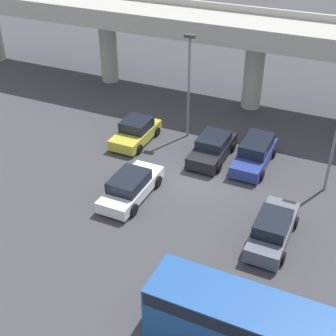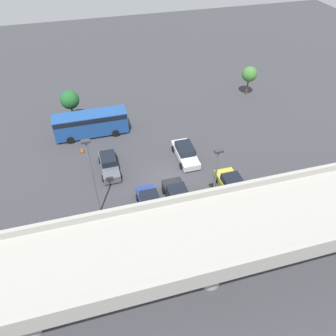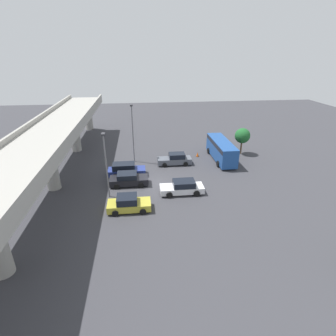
% 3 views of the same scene
% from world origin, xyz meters
% --- Properties ---
extents(ground_plane, '(110.38, 110.38, 0.00)m').
position_xyz_m(ground_plane, '(0.00, 0.00, 0.00)').
color(ground_plane, '#38383D').
extents(highway_overpass, '(53.00, 6.11, 6.96)m').
position_xyz_m(highway_overpass, '(0.00, 11.74, 5.45)').
color(highway_overpass, '#9E9B93').
rests_on(highway_overpass, ground_plane).
extents(parked_car_0, '(2.18, 4.31, 1.57)m').
position_xyz_m(parked_car_0, '(-5.58, 2.99, 0.72)').
color(parked_car_0, gold).
rests_on(parked_car_0, ground_plane).
extents(parked_car_1, '(2.12, 4.87, 1.51)m').
position_xyz_m(parked_car_1, '(-2.75, -2.92, 0.71)').
color(parked_car_1, silver).
rests_on(parked_car_1, ground_plane).
extents(parked_car_2, '(2.17, 4.54, 1.52)m').
position_xyz_m(parked_car_2, '(-0.04, 3.13, 0.72)').
color(parked_car_2, black).
rests_on(parked_car_2, ground_plane).
extents(parked_car_3, '(2.08, 4.77, 1.64)m').
position_xyz_m(parked_car_3, '(2.66, 3.55, 0.78)').
color(parked_car_3, navy).
rests_on(parked_car_3, ground_plane).
extents(parked_car_4, '(1.97, 4.75, 1.63)m').
position_xyz_m(parked_car_4, '(5.53, -3.22, 0.74)').
color(parked_car_4, '#515660').
rests_on(parked_car_4, ground_plane).
extents(shuttle_bus, '(8.47, 2.56, 2.83)m').
position_xyz_m(shuttle_bus, '(6.61, -10.18, 1.68)').
color(shuttle_bus, '#1E478C').
rests_on(shuttle_bus, ground_plane).
extents(lamp_post_near_aisle, '(0.70, 0.35, 7.22)m').
position_xyz_m(lamp_post_near_aisle, '(-2.65, 5.19, 4.28)').
color(lamp_post_near_aisle, slate).
rests_on(lamp_post_near_aisle, ground_plane).
extents(lamp_post_mid_lot, '(0.70, 0.35, 8.20)m').
position_xyz_m(lamp_post_mid_lot, '(7.24, 2.51, 4.79)').
color(lamp_post_mid_lot, slate).
rests_on(lamp_post_mid_lot, ground_plane).
extents(tree_front_right, '(2.30, 2.30, 4.05)m').
position_xyz_m(tree_front_right, '(8.60, -14.00, 2.88)').
color(tree_front_right, brown).
rests_on(tree_front_right, ground_plane).
extents(traffic_cone, '(0.44, 0.44, 0.70)m').
position_xyz_m(traffic_cone, '(8.12, -7.04, 0.33)').
color(traffic_cone, black).
rests_on(traffic_cone, ground_plane).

